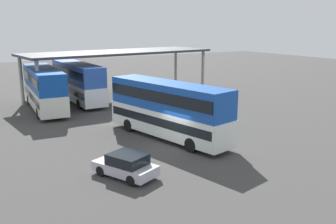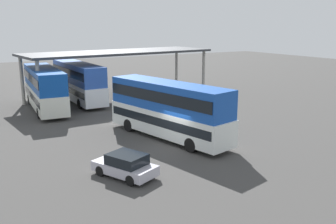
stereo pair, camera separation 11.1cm
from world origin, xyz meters
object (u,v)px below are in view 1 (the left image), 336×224
double_decker_near_canopy (44,87)px  double_decker_mid_row (78,81)px  parked_hatchback (126,165)px  double_decker_main (168,108)px

double_decker_near_canopy → double_decker_mid_row: (4.13, 2.24, 0.05)m
parked_hatchback → double_decker_mid_row: 22.33m
double_decker_main → double_decker_near_canopy: double_decker_main is taller
double_decker_main → double_decker_mid_row: 16.82m
double_decker_near_canopy → double_decker_mid_row: size_ratio=1.00×
double_decker_main → double_decker_mid_row: (-1.51, 16.75, 0.02)m
parked_hatchback → double_decker_near_canopy: 19.68m
parked_hatchback → double_decker_mid_row: size_ratio=0.35×
double_decker_mid_row → double_decker_main: bearing=-175.2°
parked_hatchback → double_decker_near_canopy: size_ratio=0.35×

